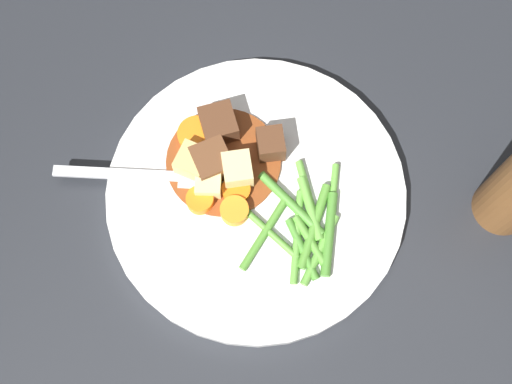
# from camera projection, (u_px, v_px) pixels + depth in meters

# --- Properties ---
(ground_plane) EXTENTS (3.00, 3.00, 0.00)m
(ground_plane) POSITION_uv_depth(u_px,v_px,m) (256.00, 197.00, 0.62)
(ground_plane) COLOR #26282D
(dinner_plate) EXTENTS (0.27, 0.27, 0.02)m
(dinner_plate) POSITION_uv_depth(u_px,v_px,m) (256.00, 195.00, 0.61)
(dinner_plate) COLOR white
(dinner_plate) RESTS_ON ground_plane
(stew_sauce) EXTENTS (0.11, 0.11, 0.00)m
(stew_sauce) POSITION_uv_depth(u_px,v_px,m) (220.00, 164.00, 0.61)
(stew_sauce) COLOR brown
(stew_sauce) RESTS_ON dinner_plate
(carrot_slice_0) EXTENTS (0.04, 0.04, 0.01)m
(carrot_slice_0) POSITION_uv_depth(u_px,v_px,m) (233.00, 210.00, 0.59)
(carrot_slice_0) COLOR orange
(carrot_slice_0) RESTS_ON dinner_plate
(carrot_slice_1) EXTENTS (0.05, 0.05, 0.01)m
(carrot_slice_1) POSITION_uv_depth(u_px,v_px,m) (196.00, 136.00, 0.61)
(carrot_slice_1) COLOR orange
(carrot_slice_1) RESTS_ON dinner_plate
(carrot_slice_2) EXTENTS (0.03, 0.03, 0.01)m
(carrot_slice_2) POSITION_uv_depth(u_px,v_px,m) (236.00, 190.00, 0.60)
(carrot_slice_2) COLOR orange
(carrot_slice_2) RESTS_ON dinner_plate
(carrot_slice_3) EXTENTS (0.03, 0.03, 0.01)m
(carrot_slice_3) POSITION_uv_depth(u_px,v_px,m) (200.00, 200.00, 0.59)
(carrot_slice_3) COLOR orange
(carrot_slice_3) RESTS_ON dinner_plate
(potato_chunk_0) EXTENTS (0.04, 0.04, 0.03)m
(potato_chunk_0) POSITION_uv_depth(u_px,v_px,m) (240.00, 167.00, 0.60)
(potato_chunk_0) COLOR #EAD68C
(potato_chunk_0) RESTS_ON dinner_plate
(potato_chunk_1) EXTENTS (0.03, 0.04, 0.02)m
(potato_chunk_1) POSITION_uv_depth(u_px,v_px,m) (193.00, 162.00, 0.60)
(potato_chunk_1) COLOR #DBBC6B
(potato_chunk_1) RESTS_ON dinner_plate
(potato_chunk_2) EXTENTS (0.03, 0.03, 0.02)m
(potato_chunk_2) POSITION_uv_depth(u_px,v_px,m) (209.00, 183.00, 0.59)
(potato_chunk_2) COLOR #EAD68C
(potato_chunk_2) RESTS_ON dinner_plate
(meat_chunk_0) EXTENTS (0.04, 0.04, 0.03)m
(meat_chunk_0) POSITION_uv_depth(u_px,v_px,m) (271.00, 144.00, 0.60)
(meat_chunk_0) COLOR #56331E
(meat_chunk_0) RESTS_ON dinner_plate
(meat_chunk_1) EXTENTS (0.04, 0.04, 0.02)m
(meat_chunk_1) POSITION_uv_depth(u_px,v_px,m) (212.00, 161.00, 0.60)
(meat_chunk_1) COLOR brown
(meat_chunk_1) RESTS_ON dinner_plate
(meat_chunk_2) EXTENTS (0.04, 0.04, 0.02)m
(meat_chunk_2) POSITION_uv_depth(u_px,v_px,m) (219.00, 124.00, 0.61)
(meat_chunk_2) COLOR #56331E
(meat_chunk_2) RESTS_ON dinner_plate
(green_bean_0) EXTENTS (0.06, 0.07, 0.01)m
(green_bean_0) POSITION_uv_depth(u_px,v_px,m) (297.00, 237.00, 0.59)
(green_bean_0) COLOR #66AD42
(green_bean_0) RESTS_ON dinner_plate
(green_bean_1) EXTENTS (0.06, 0.04, 0.01)m
(green_bean_1) POSITION_uv_depth(u_px,v_px,m) (311.00, 209.00, 0.59)
(green_bean_1) COLOR #66AD42
(green_bean_1) RESTS_ON dinner_plate
(green_bean_2) EXTENTS (0.08, 0.01, 0.01)m
(green_bean_2) POSITION_uv_depth(u_px,v_px,m) (291.00, 204.00, 0.59)
(green_bean_2) COLOR #4C8E33
(green_bean_2) RESTS_ON dinner_plate
(green_bean_3) EXTENTS (0.06, 0.03, 0.01)m
(green_bean_3) POSITION_uv_depth(u_px,v_px,m) (302.00, 249.00, 0.58)
(green_bean_3) COLOR #4C8E33
(green_bean_3) RESTS_ON dinner_plate
(green_bean_4) EXTENTS (0.07, 0.01, 0.01)m
(green_bean_4) POSITION_uv_depth(u_px,v_px,m) (269.00, 232.00, 0.59)
(green_bean_4) COLOR #599E38
(green_bean_4) RESTS_ON dinner_plate
(green_bean_5) EXTENTS (0.05, 0.06, 0.01)m
(green_bean_5) POSITION_uv_depth(u_px,v_px,m) (333.00, 200.00, 0.60)
(green_bean_5) COLOR #66AD42
(green_bean_5) RESTS_ON dinner_plate
(green_bean_6) EXTENTS (0.04, 0.08, 0.01)m
(green_bean_6) POSITION_uv_depth(u_px,v_px,m) (314.00, 226.00, 0.59)
(green_bean_6) COLOR #599E38
(green_bean_6) RESTS_ON dinner_plate
(green_bean_7) EXTENTS (0.05, 0.02, 0.01)m
(green_bean_7) POSITION_uv_depth(u_px,v_px,m) (314.00, 238.00, 0.58)
(green_bean_7) COLOR #599E38
(green_bean_7) RESTS_ON dinner_plate
(green_bean_8) EXTENTS (0.03, 0.07, 0.01)m
(green_bean_8) POSITION_uv_depth(u_px,v_px,m) (321.00, 249.00, 0.58)
(green_bean_8) COLOR #66AD42
(green_bean_8) RESTS_ON dinner_plate
(green_bean_9) EXTENTS (0.06, 0.04, 0.01)m
(green_bean_9) POSITION_uv_depth(u_px,v_px,m) (308.00, 195.00, 0.60)
(green_bean_9) COLOR #66AD42
(green_bean_9) RESTS_ON dinner_plate
(green_bean_10) EXTENTS (0.02, 0.08, 0.01)m
(green_bean_10) POSITION_uv_depth(u_px,v_px,m) (265.00, 233.00, 0.59)
(green_bean_10) COLOR #599E38
(green_bean_10) RESTS_ON dinner_plate
(green_bean_11) EXTENTS (0.05, 0.07, 0.01)m
(green_bean_11) POSITION_uv_depth(u_px,v_px,m) (329.00, 234.00, 0.59)
(green_bean_11) COLOR #4C8E33
(green_bean_11) RESTS_ON dinner_plate
(fork) EXTENTS (0.14, 0.13, 0.00)m
(fork) POSITION_uv_depth(u_px,v_px,m) (155.00, 176.00, 0.61)
(fork) COLOR silver
(fork) RESTS_ON dinner_plate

